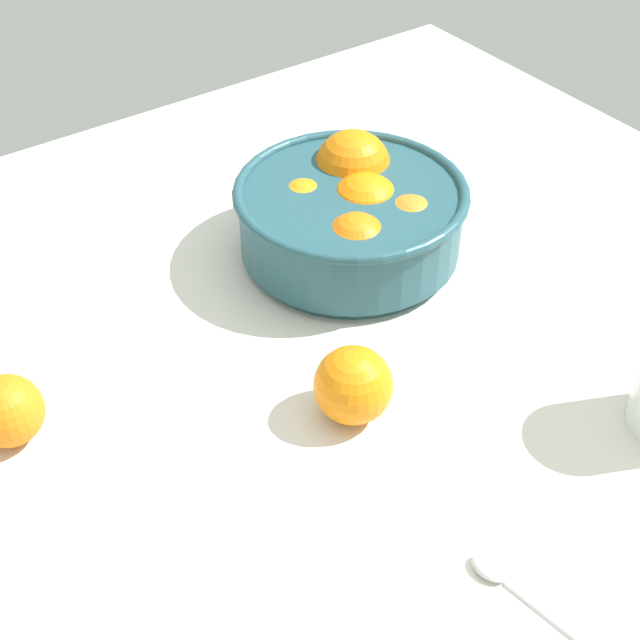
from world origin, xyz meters
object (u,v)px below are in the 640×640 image
fruit_bowl (352,216)px  loose_orange_1 (7,411)px  spoon (525,596)px  loose_orange_0 (353,385)px

fruit_bowl → loose_orange_1: 41.01cm
loose_orange_1 → spoon: 45.88cm
loose_orange_0 → loose_orange_1: bearing=150.1°
loose_orange_1 → spoon: size_ratio=0.43×
loose_orange_1 → fruit_bowl: bearing=6.2°
loose_orange_1 → spoon: loose_orange_1 is taller
fruit_bowl → spoon: 45.49cm
spoon → fruit_bowl: bearing=70.2°
loose_orange_0 → spoon: 23.24cm
spoon → loose_orange_0: bearing=87.8°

